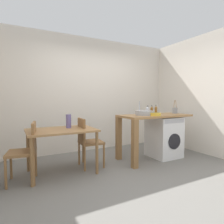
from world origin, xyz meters
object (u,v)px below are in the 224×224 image
Objects in this scene: bottle_squat_brown at (152,110)px; bottle_clear_small at (156,110)px; dining_table at (62,135)px; chair_person_seat at (27,149)px; chair_opposite at (87,140)px; bottle_tall_green at (147,110)px; mixing_bowl at (155,114)px; washing_machine at (164,137)px; vase at (69,121)px; utensil_crock at (175,110)px.

bottle_squat_brown is 0.96× the size of bottle_clear_small.
chair_person_seat is at bearing -168.24° from dining_table.
dining_table is 5.68× the size of bottle_clear_small.
bottle_tall_green reaches higher than chair_opposite.
bottle_squat_brown is (1.96, 0.04, 0.36)m from dining_table.
mixing_bowl is at bearing -106.56° from bottle_tall_green.
dining_table is 5.03× the size of mixing_bowl.
washing_machine is (1.69, -0.17, -0.08)m from chair_opposite.
dining_table is 0.57m from chair_person_seat.
bottle_squat_brown is 0.78× the size of vase.
dining_table is 1.22× the size of chair_opposite.
bottle_clear_small reaches higher than bottle_squat_brown.
bottle_squat_brown is 0.85× the size of mixing_bowl.
bottle_tall_green is 0.76× the size of vase.
bottle_clear_small is at bearing 164.76° from utensil_crock.
chair_person_seat is 3.78× the size of vase.
bottle_clear_small is (-0.08, 0.17, 0.58)m from washing_machine.
bottle_tall_green is 0.60× the size of utensil_crock.
chair_person_seat reaches higher than washing_machine.
chair_opposite is 3.78× the size of vase.
washing_machine is at bearing 24.99° from mixing_bowl.
chair_opposite is at bearing -69.95° from chair_person_seat.
dining_table is 1.28× the size of washing_machine.
chair_opposite reaches higher than dining_table.
utensil_crock is at bearing -78.42° from chair_person_seat.
bottle_clear_small reaches higher than bottle_tall_green.
mixing_bowl reaches higher than vase.
mixing_bowl is at bearing 76.50° from chair_opposite.
utensil_crock is (0.68, -0.13, -0.01)m from bottle_tall_green.
dining_table is at bearing 178.45° from utensil_crock.
bottle_tall_green is (-0.31, 0.18, 0.57)m from washing_machine.
bottle_tall_green is (1.86, 0.06, 0.36)m from dining_table.
vase is at bearing 178.59° from bottle_tall_green.
bottle_squat_brown reaches higher than dining_table.
bottle_squat_brown is at bearing -173.97° from bottle_clear_small.
bottle_tall_green is 0.97× the size of bottle_squat_brown.
bottle_squat_brown is (-0.21, 0.16, 0.57)m from washing_machine.
bottle_tall_green is at bearing 150.15° from washing_machine.
utensil_crock is at bearing -10.56° from bottle_tall_green.
mixing_bowl reaches higher than dining_table.
bottle_squat_brown is at bearing 142.59° from washing_machine.
utensil_crock is at bearing -4.05° from vase.
dining_table is 1.80m from mixing_bowl.
bottle_clear_small reaches higher than washing_machine.
utensil_crock is (0.58, -0.11, -0.01)m from bottle_squat_brown.
dining_table is at bearing -80.70° from chair_opposite.
bottle_clear_small reaches higher than dining_table.
chair_opposite is at bearing 179.46° from bottle_squat_brown.
chair_person_seat is at bearing -176.37° from bottle_clear_small.
washing_machine is 0.70m from mixing_bowl.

